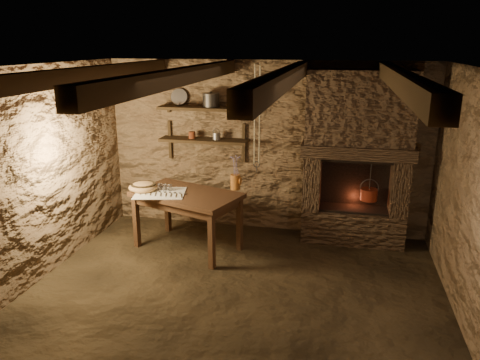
% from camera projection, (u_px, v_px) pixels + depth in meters
% --- Properties ---
extents(floor, '(4.50, 4.50, 0.00)m').
position_uv_depth(floor, '(233.00, 296.00, 5.03)').
color(floor, black).
rests_on(floor, ground).
extents(back_wall, '(4.50, 0.04, 2.40)m').
position_uv_depth(back_wall, '(265.00, 148.00, 6.56)').
color(back_wall, '#513A26').
rests_on(back_wall, floor).
extents(front_wall, '(4.50, 0.04, 2.40)m').
position_uv_depth(front_wall, '(158.00, 288.00, 2.82)').
color(front_wall, '#513A26').
rests_on(front_wall, floor).
extents(left_wall, '(0.04, 4.00, 2.40)m').
position_uv_depth(left_wall, '(34.00, 177.00, 5.15)').
color(left_wall, '#513A26').
rests_on(left_wall, floor).
extents(right_wall, '(0.04, 4.00, 2.40)m').
position_uv_depth(right_wall, '(475.00, 206.00, 4.23)').
color(right_wall, '#513A26').
rests_on(right_wall, floor).
extents(ceiling, '(4.50, 4.00, 0.04)m').
position_uv_depth(ceiling, '(232.00, 67.00, 4.35)').
color(ceiling, black).
rests_on(ceiling, back_wall).
extents(beam_far_left, '(0.14, 3.95, 0.16)m').
position_uv_depth(beam_far_left, '(87.00, 75.00, 4.68)').
color(beam_far_left, black).
rests_on(beam_far_left, ceiling).
extents(beam_mid_left, '(0.14, 3.95, 0.16)m').
position_uv_depth(beam_mid_left, '(182.00, 76.00, 4.48)').
color(beam_mid_left, black).
rests_on(beam_mid_left, ceiling).
extents(beam_mid_right, '(0.14, 3.95, 0.16)m').
position_uv_depth(beam_mid_right, '(286.00, 78.00, 4.27)').
color(beam_mid_right, black).
rests_on(beam_mid_right, ceiling).
extents(beam_far_right, '(0.14, 3.95, 0.16)m').
position_uv_depth(beam_far_right, '(400.00, 80.00, 4.07)').
color(beam_far_right, black).
rests_on(beam_far_right, ceiling).
extents(shelf_lower, '(1.25, 0.30, 0.04)m').
position_uv_depth(shelf_lower, '(204.00, 140.00, 6.56)').
color(shelf_lower, black).
rests_on(shelf_lower, back_wall).
extents(shelf_upper, '(1.25, 0.30, 0.04)m').
position_uv_depth(shelf_upper, '(203.00, 108.00, 6.43)').
color(shelf_upper, black).
rests_on(shelf_upper, back_wall).
extents(hearth, '(1.43, 0.51, 2.30)m').
position_uv_depth(hearth, '(357.00, 154.00, 6.09)').
color(hearth, '#36261B').
rests_on(hearth, floor).
extents(work_table, '(1.52, 1.17, 0.77)m').
position_uv_depth(work_table, '(187.00, 219.00, 6.10)').
color(work_table, '#311D11').
rests_on(work_table, floor).
extents(linen_cloth, '(0.72, 0.62, 0.01)m').
position_uv_depth(linen_cloth, '(160.00, 193.00, 5.96)').
color(linen_cloth, beige).
rests_on(linen_cloth, work_table).
extents(pewter_cutlery_row, '(0.55, 0.31, 0.01)m').
position_uv_depth(pewter_cutlery_row, '(159.00, 193.00, 5.94)').
color(pewter_cutlery_row, '#9C9A8E').
rests_on(pewter_cutlery_row, linen_cloth).
extents(drinking_glasses, '(0.20, 0.06, 0.08)m').
position_uv_depth(drinking_glasses, '(165.00, 187.00, 6.06)').
color(drinking_glasses, silver).
rests_on(drinking_glasses, linen_cloth).
extents(stoneware_jug, '(0.15, 0.15, 0.46)m').
position_uv_depth(stoneware_jug, '(236.00, 175.00, 6.08)').
color(stoneware_jug, '#96531D').
rests_on(stoneware_jug, work_table).
extents(wooden_bowl, '(0.49, 0.49, 0.13)m').
position_uv_depth(wooden_bowl, '(143.00, 187.00, 6.08)').
color(wooden_bowl, '#A57B47').
rests_on(wooden_bowl, work_table).
extents(iron_stockpot, '(0.25, 0.25, 0.17)m').
position_uv_depth(iron_stockpot, '(211.00, 101.00, 6.38)').
color(iron_stockpot, '#292624').
rests_on(iron_stockpot, shelf_upper).
extents(tin_pan, '(0.24, 0.12, 0.23)m').
position_uv_depth(tin_pan, '(179.00, 97.00, 6.56)').
color(tin_pan, '#9D9D98').
rests_on(tin_pan, shelf_upper).
extents(small_kettle, '(0.16, 0.14, 0.15)m').
position_uv_depth(small_kettle, '(216.00, 136.00, 6.50)').
color(small_kettle, '#9D9D98').
rests_on(small_kettle, shelf_lower).
extents(rusty_tin, '(0.10, 0.10, 0.09)m').
position_uv_depth(rusty_tin, '(192.00, 135.00, 6.58)').
color(rusty_tin, '#5B2412').
rests_on(rusty_tin, shelf_lower).
extents(red_pot, '(0.28, 0.28, 0.54)m').
position_uv_depth(red_pot, '(369.00, 194.00, 6.15)').
color(red_pot, maroon).
rests_on(red_pot, hearth).
extents(hanging_ropes, '(0.08, 0.08, 1.20)m').
position_uv_depth(hanging_ropes, '(257.00, 115.00, 5.49)').
color(hanging_ropes, beige).
rests_on(hanging_ropes, ceiling).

